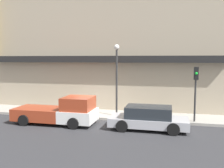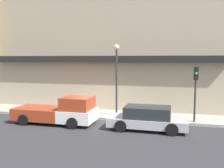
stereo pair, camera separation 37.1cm
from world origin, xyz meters
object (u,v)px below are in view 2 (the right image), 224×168
street_lamp (117,71)px  pickup_truck (60,112)px  fire_hydrant (85,110)px  traffic_light (196,84)px  parked_car (148,118)px

street_lamp → pickup_truck: bearing=-143.8°
fire_hydrant → traffic_light: bearing=-1.5°
street_lamp → parked_car: bearing=-43.7°
fire_hydrant → traffic_light: size_ratio=0.21×
parked_car → traffic_light: 3.79m
pickup_truck → street_lamp: size_ratio=1.07×
pickup_truck → parked_car: size_ratio=1.16×
street_lamp → traffic_light: size_ratio=1.42×
pickup_truck → fire_hydrant: size_ratio=7.19×
pickup_truck → fire_hydrant: (0.93, 1.97, -0.23)m
parked_car → street_lamp: size_ratio=0.92×
fire_hydrant → traffic_light: 7.69m
fire_hydrant → pickup_truck: bearing=-115.3°
pickup_truck → street_lamp: bearing=35.8°
traffic_light → street_lamp: bearing=174.1°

